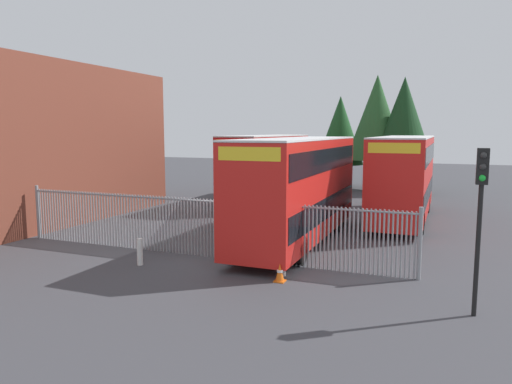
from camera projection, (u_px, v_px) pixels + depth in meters
name	position (u px, v px, depth m)	size (l,w,h in m)	color
ground_plane	(284.00, 221.00, 25.31)	(100.00, 100.00, 0.00)	#3D3D42
palisade_fence	(198.00, 225.00, 18.09)	(16.09, 0.14, 2.35)	gray
double_decker_bus_near_gate	(298.00, 186.00, 20.17)	(2.54, 10.81, 4.42)	red
double_decker_bus_behind_fence_left	(404.00, 175.00, 25.14)	(2.54, 10.81, 4.42)	red
double_decker_bus_behind_fence_right	(267.00, 165.00, 31.76)	(2.54, 10.81, 4.42)	red
bollard_near_left	(140.00, 252.00, 16.87)	(0.20, 0.20, 0.95)	silver
bollard_center_front	(283.00, 262.00, 15.64)	(0.20, 0.20, 0.95)	silver
traffic_cone_by_gate	(280.00, 273.00, 15.04)	(0.34, 0.34, 0.59)	orange
traffic_light_kerbside	(481.00, 201.00, 11.92)	(0.28, 0.33, 4.30)	black
tree_tall_back	(340.00, 130.00, 39.97)	(3.98, 3.98, 7.58)	#4C3823
tree_short_side	(404.00, 118.00, 35.75)	(4.27, 4.27, 8.69)	#4C3823
tree_mid_row	(377.00, 118.00, 37.22)	(4.58, 4.58, 9.01)	#4C3823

